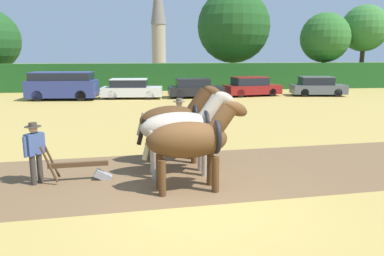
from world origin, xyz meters
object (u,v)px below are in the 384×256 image
parked_car_center (251,87)px  draft_horse_trail_left (176,120)px  church_spire (158,17)px  draft_horse_lead_left (192,140)px  plow (84,169)px  parked_van (62,85)px  tree_right (365,29)px  farmer_beside_team (179,119)px  tree_center (234,26)px  parked_car_center_right (318,87)px  parked_car_left (131,89)px  parked_car_center_left (195,88)px  farmer_at_plow (35,149)px  tree_center_right (325,38)px  draft_horse_lead_right (183,127)px

parked_car_center → draft_horse_trail_left: bearing=-122.3°
church_spire → parked_car_center: church_spire is taller
draft_horse_lead_left → plow: (-2.71, 1.04, -0.94)m
draft_horse_trail_left → parked_van: size_ratio=0.54×
tree_right → plow: size_ratio=4.58×
plow → farmer_beside_team: bearing=44.8°
church_spire → draft_horse_lead_left: 68.44m
tree_center → parked_car_center_right: tree_center is taller
draft_horse_lead_left → parked_van: bearing=105.5°
church_spire → parked_car_left: bearing=-95.1°
parked_car_center_left → parked_van: bearing=179.9°
farmer_at_plow → parked_car_center: bearing=96.6°
tree_right → parked_car_center_right: tree_right is taller
tree_right → farmer_at_plow: (-25.05, -26.56, -4.79)m
tree_center_right → draft_horse_trail_left: size_ratio=2.68×
draft_horse_trail_left → parked_car_center: (7.48, 17.28, -0.62)m
tree_center → draft_horse_lead_right: 29.22m
tree_center → church_spire: church_spire is taller
parked_car_center → farmer_at_plow: bearing=-129.7°
tree_center → church_spire: bearing=98.3°
farmer_beside_team → parked_car_center_right: (12.35, 14.84, -0.30)m
draft_horse_trail_left → parked_car_center_right: size_ratio=0.62×
parked_van → parked_car_center_left: bearing=5.2°
draft_horse_lead_right → parked_van: (-6.72, 17.91, -0.30)m
tree_center → draft_horse_lead_right: bearing=-106.3°
draft_horse_trail_left → parked_van: draft_horse_trail_left is taller
tree_center_right → parked_car_left: bearing=-157.4°
parked_van → parked_car_left: bearing=6.1°
draft_horse_trail_left → farmer_at_plow: (-3.71, -1.49, -0.41)m
draft_horse_trail_left → plow: (-2.55, -1.41, -1.00)m
parked_car_center_left → parked_car_center: parked_car_center is taller
plow → farmer_at_plow: (-1.17, -0.08, 0.60)m
plow → draft_horse_trail_left: bearing=24.9°
draft_horse_trail_left → parked_van: bearing=107.7°
draft_horse_lead_left → farmer_beside_team: size_ratio=1.52×
parked_van → parked_car_center: size_ratio=1.10×
tree_center → church_spire: (-5.68, 38.88, 4.37)m
draft_horse_lead_right → church_spire: bearing=83.9°
parked_car_center_left → plow: bearing=-107.1°
tree_center → parked_van: bearing=-146.6°
tree_center → farmer_at_plow: bearing=-113.1°
parked_car_left → parked_car_center_left: bearing=4.3°
church_spire → parked_car_center_right: 50.63m
farmer_at_plow → draft_horse_lead_right: bearing=41.4°
tree_center_right → parked_car_left: tree_center_right is taller
tree_right → parked_car_center: (-13.86, -7.80, -5.00)m
farmer_beside_team → plow: bearing=-79.1°
tree_center → plow: 30.39m
tree_center_right → tree_right: size_ratio=0.89×
farmer_beside_team → parked_car_center_left: 15.14m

